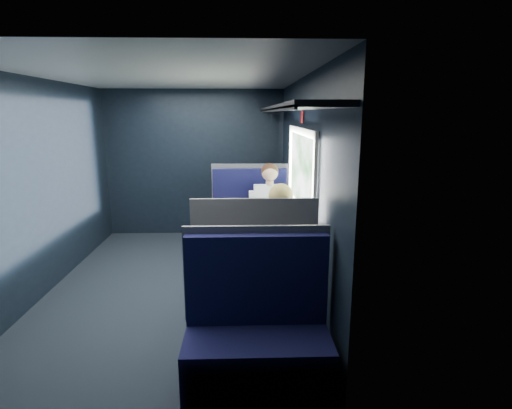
{
  "coord_description": "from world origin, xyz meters",
  "views": [
    {
      "loc": [
        0.76,
        -4.27,
        1.92
      ],
      "look_at": [
        0.9,
        0.0,
        0.95
      ],
      "focal_mm": 28.0,
      "sensor_mm": 36.0,
      "label": 1
    }
  ],
  "objects_px": {
    "bottle_small": "(292,209)",
    "cup": "(290,209)",
    "seat_bay_far": "(254,283)",
    "table": "(268,229)",
    "woman": "(280,244)",
    "seat_row_front": "(249,213)",
    "seat_row_back": "(257,339)",
    "laptop": "(292,218)",
    "seat_bay_near": "(249,228)",
    "man": "(270,210)"
  },
  "relations": [
    {
      "from": "seat_row_back",
      "to": "table",
      "type": "bearing_deg",
      "value": 84.2
    },
    {
      "from": "seat_row_front",
      "to": "seat_row_back",
      "type": "height_order",
      "value": "same"
    },
    {
      "from": "seat_bay_far",
      "to": "seat_bay_near",
      "type": "bearing_deg",
      "value": 90.55
    },
    {
      "from": "seat_row_back",
      "to": "laptop",
      "type": "relative_size",
      "value": 3.33
    },
    {
      "from": "table",
      "to": "woman",
      "type": "distance_m",
      "value": 0.71
    },
    {
      "from": "man",
      "to": "woman",
      "type": "bearing_deg",
      "value": -90.0
    },
    {
      "from": "seat_bay_far",
      "to": "man",
      "type": "xyz_separation_m",
      "value": [
        0.25,
        1.57,
        0.3
      ]
    },
    {
      "from": "table",
      "to": "cup",
      "type": "xyz_separation_m",
      "value": [
        0.3,
        0.44,
        0.13
      ]
    },
    {
      "from": "man",
      "to": "seat_bay_far",
      "type": "bearing_deg",
      "value": -99.03
    },
    {
      "from": "seat_bay_far",
      "to": "laptop",
      "type": "distance_m",
      "value": 1.03
    },
    {
      "from": "laptop",
      "to": "woman",
      "type": "bearing_deg",
      "value": -105.96
    },
    {
      "from": "seat_row_front",
      "to": "man",
      "type": "bearing_deg",
      "value": -77.17
    },
    {
      "from": "table",
      "to": "laptop",
      "type": "xyz_separation_m",
      "value": [
        0.26,
        -0.03,
        0.14
      ]
    },
    {
      "from": "bottle_small",
      "to": "cup",
      "type": "relative_size",
      "value": 2.0
    },
    {
      "from": "table",
      "to": "man",
      "type": "xyz_separation_m",
      "value": [
        0.07,
        0.7,
        0.06
      ]
    },
    {
      "from": "seat_row_back",
      "to": "laptop",
      "type": "xyz_separation_m",
      "value": [
        0.44,
        1.77,
        0.39
      ]
    },
    {
      "from": "table",
      "to": "bottle_small",
      "type": "height_order",
      "value": "bottle_small"
    },
    {
      "from": "table",
      "to": "cup",
      "type": "bearing_deg",
      "value": 55.93
    },
    {
      "from": "woman",
      "to": "cup",
      "type": "distance_m",
      "value": 1.17
    },
    {
      "from": "seat_bay_near",
      "to": "cup",
      "type": "relative_size",
      "value": 12.74
    },
    {
      "from": "seat_row_back",
      "to": "cup",
      "type": "distance_m",
      "value": 2.32
    },
    {
      "from": "man",
      "to": "woman",
      "type": "xyz_separation_m",
      "value": [
        0.0,
        -1.41,
        0.01
      ]
    },
    {
      "from": "seat_row_front",
      "to": "man",
      "type": "xyz_separation_m",
      "value": [
        0.25,
        -1.1,
        0.31
      ]
    },
    {
      "from": "man",
      "to": "bottle_small",
      "type": "distance_m",
      "value": 0.5
    },
    {
      "from": "table",
      "to": "seat_bay_far",
      "type": "xyz_separation_m",
      "value": [
        -0.18,
        -0.87,
        -0.25
      ]
    },
    {
      "from": "bottle_small",
      "to": "cup",
      "type": "xyz_separation_m",
      "value": [
        0.0,
        0.18,
        -0.04
      ]
    },
    {
      "from": "woman",
      "to": "seat_bay_near",
      "type": "bearing_deg",
      "value": 99.59
    },
    {
      "from": "laptop",
      "to": "cup",
      "type": "height_order",
      "value": "laptop"
    },
    {
      "from": "woman",
      "to": "cup",
      "type": "relative_size",
      "value": 13.37
    },
    {
      "from": "seat_row_back",
      "to": "seat_row_front",
      "type": "bearing_deg",
      "value": 90.0
    },
    {
      "from": "seat_bay_far",
      "to": "laptop",
      "type": "relative_size",
      "value": 3.62
    },
    {
      "from": "seat_row_back",
      "to": "woman",
      "type": "distance_m",
      "value": 1.16
    },
    {
      "from": "seat_bay_near",
      "to": "laptop",
      "type": "height_order",
      "value": "seat_bay_near"
    },
    {
      "from": "seat_bay_far",
      "to": "seat_row_front",
      "type": "distance_m",
      "value": 2.67
    },
    {
      "from": "seat_bay_far",
      "to": "woman",
      "type": "relative_size",
      "value": 0.95
    },
    {
      "from": "woman",
      "to": "laptop",
      "type": "bearing_deg",
      "value": 74.04
    },
    {
      "from": "seat_row_back",
      "to": "woman",
      "type": "relative_size",
      "value": 0.88
    },
    {
      "from": "seat_bay_far",
      "to": "seat_row_back",
      "type": "bearing_deg",
      "value": -90.0
    },
    {
      "from": "seat_bay_near",
      "to": "laptop",
      "type": "bearing_deg",
      "value": -62.82
    },
    {
      "from": "seat_bay_far",
      "to": "cup",
      "type": "bearing_deg",
      "value": 69.95
    },
    {
      "from": "seat_bay_far",
      "to": "laptop",
      "type": "xyz_separation_m",
      "value": [
        0.44,
        0.85,
        0.39
      ]
    },
    {
      "from": "laptop",
      "to": "cup",
      "type": "xyz_separation_m",
      "value": [
        0.04,
        0.47,
        -0.01
      ]
    },
    {
      "from": "table",
      "to": "seat_row_back",
      "type": "distance_m",
      "value": 1.82
    },
    {
      "from": "seat_bay_far",
      "to": "bottle_small",
      "type": "height_order",
      "value": "seat_bay_far"
    },
    {
      "from": "woman",
      "to": "seat_row_front",
      "type": "bearing_deg",
      "value": 95.7
    },
    {
      "from": "woman",
      "to": "bottle_small",
      "type": "distance_m",
      "value": 1.0
    },
    {
      "from": "man",
      "to": "woman",
      "type": "relative_size",
      "value": 1.0
    },
    {
      "from": "seat_row_front",
      "to": "bottle_small",
      "type": "height_order",
      "value": "seat_row_front"
    },
    {
      "from": "seat_bay_near",
      "to": "woman",
      "type": "bearing_deg",
      "value": -80.41
    },
    {
      "from": "table",
      "to": "cup",
      "type": "relative_size",
      "value": 10.11
    }
  ]
}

